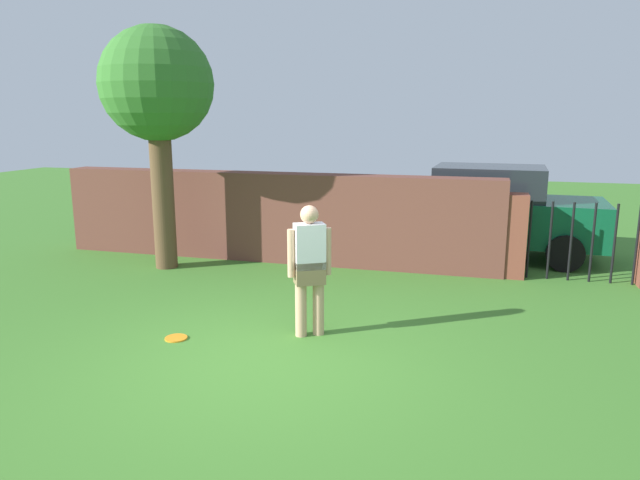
% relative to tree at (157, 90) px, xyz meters
% --- Properties ---
extents(ground_plane, '(40.00, 40.00, 0.00)m').
position_rel_tree_xyz_m(ground_plane, '(3.15, -3.41, -3.08)').
color(ground_plane, '#3D7528').
extents(brick_wall, '(8.30, 0.50, 1.63)m').
position_rel_tree_xyz_m(brick_wall, '(1.65, 1.02, -2.26)').
color(brick_wall, brown).
rests_on(brick_wall, ground).
extents(tree, '(1.92, 1.92, 4.14)m').
position_rel_tree_xyz_m(tree, '(0.00, 0.00, 0.00)').
color(tree, brown).
rests_on(tree, ground).
extents(person, '(0.48, 0.37, 1.62)m').
position_rel_tree_xyz_m(person, '(3.41, -2.46, -2.18)').
color(person, tan).
rests_on(person, ground).
extents(fence_gate, '(2.59, 0.44, 1.40)m').
position_rel_tree_xyz_m(fence_gate, '(6.97, 1.02, -2.38)').
color(fence_gate, brown).
rests_on(fence_gate, ground).
extents(car, '(4.27, 2.08, 1.72)m').
position_rel_tree_xyz_m(car, '(5.49, 2.52, -2.22)').
color(car, '#0C4C2D').
rests_on(car, ground).
extents(frisbee_orange, '(0.27, 0.27, 0.02)m').
position_rel_tree_xyz_m(frisbee_orange, '(1.88, -3.03, -3.07)').
color(frisbee_orange, orange).
rests_on(frisbee_orange, ground).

